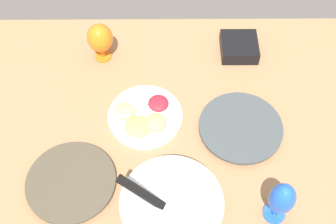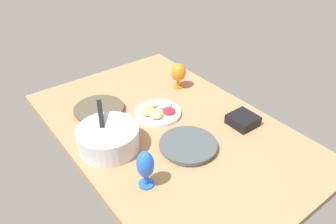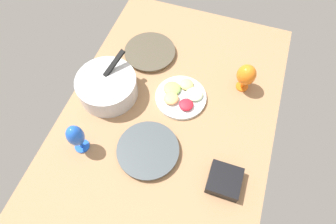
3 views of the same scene
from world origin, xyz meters
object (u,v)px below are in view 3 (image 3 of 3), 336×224
at_px(hurricane_glass_orange, 246,75).
at_px(hurricane_glass_blue, 76,137).
at_px(mixing_bowl, 107,86).
at_px(square_bowl_black, 225,180).
at_px(fruit_platter, 181,96).
at_px(dinner_plate_right, 150,52).
at_px(dinner_plate_left, 148,150).

bearing_deg(hurricane_glass_orange, hurricane_glass_blue, 131.83).
distance_m(mixing_bowl, hurricane_glass_blue, 0.32).
relative_size(hurricane_glass_orange, square_bowl_black, 1.16).
bearing_deg(hurricane_glass_blue, fruit_platter, -41.23).
distance_m(dinner_plate_right, square_bowl_black, 0.82).
xyz_separation_m(dinner_plate_left, mixing_bowl, (0.24, 0.31, 0.05)).
bearing_deg(dinner_plate_left, square_bowl_black, -94.56).
xyz_separation_m(dinner_plate_left, square_bowl_black, (-0.03, -0.37, 0.01)).
bearing_deg(dinner_plate_left, fruit_platter, -9.48).
height_order(dinner_plate_right, mixing_bowl, mixing_bowl).
bearing_deg(dinner_plate_right, hurricane_glass_blue, 170.77).
height_order(dinner_plate_right, hurricane_glass_blue, hurricane_glass_blue).
distance_m(dinner_plate_right, mixing_bowl, 0.34).
bearing_deg(mixing_bowl, hurricane_glass_orange, -68.26).
relative_size(fruit_platter, hurricane_glass_orange, 1.60).
relative_size(dinner_plate_left, mixing_bowl, 0.94).
height_order(mixing_bowl, hurricane_glass_blue, mixing_bowl).
height_order(fruit_platter, square_bowl_black, square_bowl_black).
bearing_deg(hurricane_glass_blue, square_bowl_black, -86.05).
height_order(dinner_plate_left, square_bowl_black, square_bowl_black).
bearing_deg(dinner_plate_left, dinner_plate_right, 19.58).
height_order(dinner_plate_left, fruit_platter, fruit_platter).
xyz_separation_m(dinner_plate_left, hurricane_glass_blue, (-0.08, 0.30, 0.10)).
relative_size(fruit_platter, square_bowl_black, 1.86).
height_order(hurricane_glass_orange, hurricane_glass_blue, hurricane_glass_blue).
relative_size(dinner_plate_left, hurricane_glass_orange, 1.77).
bearing_deg(dinner_plate_right, hurricane_glass_orange, -96.34).
distance_m(hurricane_glass_blue, square_bowl_black, 0.68).
height_order(mixing_bowl, hurricane_glass_orange, mixing_bowl).
relative_size(dinner_plate_left, dinner_plate_right, 1.01).
height_order(hurricane_glass_orange, square_bowl_black, hurricane_glass_orange).
bearing_deg(mixing_bowl, square_bowl_black, -111.90).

